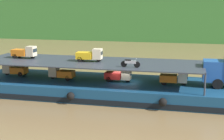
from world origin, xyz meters
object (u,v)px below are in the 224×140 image
(cargo_barge, at_px, (125,89))
(mini_truck_lower_stern, at_px, (15,69))
(mini_truck_lower_aft, at_px, (61,73))
(mini_truck_upper_mid, at_px, (90,55))
(mini_truck_upper_stern, at_px, (25,52))
(motorcycle_upper_port, at_px, (130,63))
(mini_truck_lower_fore, at_px, (174,78))
(mini_truck_lower_mid, at_px, (119,75))

(cargo_barge, distance_m, mini_truck_lower_stern, 12.91)
(mini_truck_lower_aft, bearing_deg, mini_truck_upper_mid, 8.98)
(mini_truck_lower_aft, height_order, mini_truck_upper_stern, mini_truck_upper_stern)
(mini_truck_upper_mid, height_order, motorcycle_upper_port, mini_truck_upper_mid)
(mini_truck_lower_fore, bearing_deg, mini_truck_lower_mid, 179.94)
(mini_truck_upper_stern, bearing_deg, mini_truck_lower_aft, -10.77)
(cargo_barge, relative_size, mini_truck_lower_aft, 11.94)
(mini_truck_upper_stern, distance_m, mini_truck_upper_mid, 7.81)
(mini_truck_lower_aft, bearing_deg, mini_truck_lower_fore, 1.76)
(cargo_barge, xyz_separation_m, motorcycle_upper_port, (0.98, -2.24, 3.18))
(cargo_barge, bearing_deg, motorcycle_upper_port, -66.32)
(mini_truck_lower_fore, distance_m, motorcycle_upper_port, 5.00)
(mini_truck_lower_mid, bearing_deg, mini_truck_lower_stern, 178.73)
(mini_truck_upper_mid, xyz_separation_m, motorcycle_upper_port, (4.80, -2.37, -0.26))
(mini_truck_lower_aft, relative_size, mini_truck_lower_fore, 1.01)
(mini_truck_lower_aft, height_order, mini_truck_lower_fore, same)
(mini_truck_lower_aft, relative_size, motorcycle_upper_port, 1.45)
(mini_truck_lower_stern, relative_size, mini_truck_lower_fore, 1.00)
(mini_truck_upper_mid, distance_m, motorcycle_upper_port, 5.36)
(cargo_barge, distance_m, mini_truck_lower_mid, 1.59)
(mini_truck_upper_mid, bearing_deg, cargo_barge, -2.03)
(cargo_barge, distance_m, motorcycle_upper_port, 4.01)
(mini_truck_lower_stern, bearing_deg, mini_truck_upper_stern, 11.68)
(mini_truck_lower_mid, xyz_separation_m, mini_truck_upper_mid, (-3.16, 0.11, 2.00))
(mini_truck_lower_fore, height_order, mini_truck_upper_stern, mini_truck_upper_stern)
(mini_truck_lower_stern, relative_size, mini_truck_lower_aft, 0.99)
(mini_truck_lower_mid, bearing_deg, mini_truck_upper_stern, 177.29)
(mini_truck_lower_mid, xyz_separation_m, motorcycle_upper_port, (1.64, -2.26, 1.74))
(mini_truck_lower_stern, relative_size, motorcycle_upper_port, 1.44)
(motorcycle_upper_port, bearing_deg, mini_truck_upper_mid, 153.71)
(mini_truck_lower_fore, bearing_deg, mini_truck_upper_stern, 178.20)
(mini_truck_lower_fore, bearing_deg, mini_truck_lower_stern, 179.12)
(cargo_barge, height_order, motorcycle_upper_port, motorcycle_upper_port)
(mini_truck_upper_mid, bearing_deg, mini_truck_lower_stern, 179.01)
(mini_truck_upper_mid, bearing_deg, mini_truck_lower_mid, -2.07)
(mini_truck_lower_stern, xyz_separation_m, mini_truck_upper_mid, (9.00, -0.16, 2.00))
(mini_truck_lower_stern, height_order, mini_truck_upper_mid, mini_truck_upper_mid)
(mini_truck_lower_stern, height_order, mini_truck_lower_mid, same)
(mini_truck_lower_aft, xyz_separation_m, motorcycle_upper_port, (7.91, -1.88, 1.74))
(mini_truck_lower_fore, distance_m, mini_truck_upper_stern, 16.84)
(mini_truck_lower_fore, xyz_separation_m, mini_truck_upper_stern, (-16.72, 0.52, 2.00))
(cargo_barge, relative_size, mini_truck_lower_fore, 12.01)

